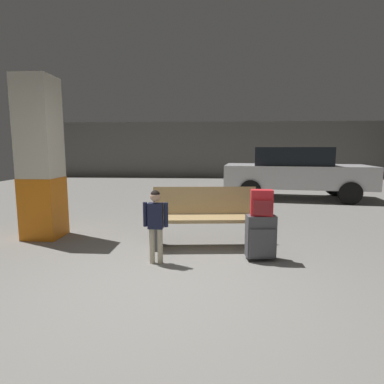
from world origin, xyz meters
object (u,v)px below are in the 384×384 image
Objects in this scene: bench at (205,217)px; child at (156,219)px; suitcase at (261,237)px; backpack_bright at (262,203)px; structural_pillar at (41,160)px; parked_car_near at (294,171)px.

child is at bearing -128.04° from bench.
suitcase is 0.45m from backpack_bright.
structural_pillar is 3.59m from backpack_bright.
backpack_bright is (0.75, -0.57, 0.33)m from bench.
structural_pillar reaches higher than suitcase.
parked_car_near reaches higher than child.
parked_car_near is at bearing 71.65° from backpack_bright.
bench is 1.01m from child.
suitcase is 0.14× the size of parked_car_near.
bench is at bearing 51.96° from child.
child is (2.08, -1.09, -0.71)m from structural_pillar.
structural_pillar reaches higher than child.
structural_pillar reaches higher than backpack_bright.
backpack_bright is at bearing -37.60° from bench.
parked_car_near is at bearing 71.66° from suitcase.
child is 6.41m from parked_car_near.
structural_pillar is at bearing 165.63° from suitcase.
suitcase is at bearing -14.37° from structural_pillar.
suitcase is 1.78× the size of backpack_bright.
child reaches higher than bench.
bench is at bearing -6.51° from structural_pillar.
backpack_bright is 1.39m from child.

